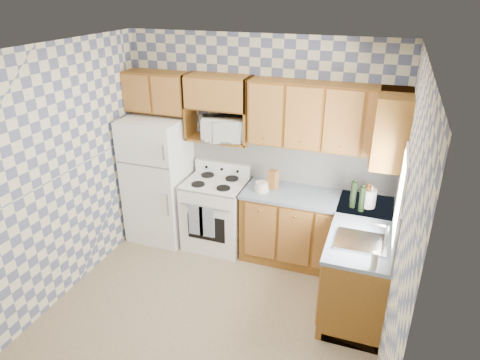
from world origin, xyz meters
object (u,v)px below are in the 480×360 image
refrigerator (159,179)px  microwave (223,129)px  electric_kettle (369,198)px  stove_body (216,214)px

refrigerator → microwave: (0.88, 0.13, 0.75)m
refrigerator → electric_kettle: 2.68m
stove_body → microwave: (0.08, 0.11, 1.14)m
refrigerator → stove_body: refrigerator is taller
refrigerator → electric_kettle: size_ratio=7.99×
refrigerator → stove_body: bearing=1.8°
stove_body → refrigerator: bearing=-178.2°
electric_kettle → refrigerator: bearing=179.8°
refrigerator → stove_body: (0.80, 0.03, -0.39)m
stove_body → microwave: bearing=55.1°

